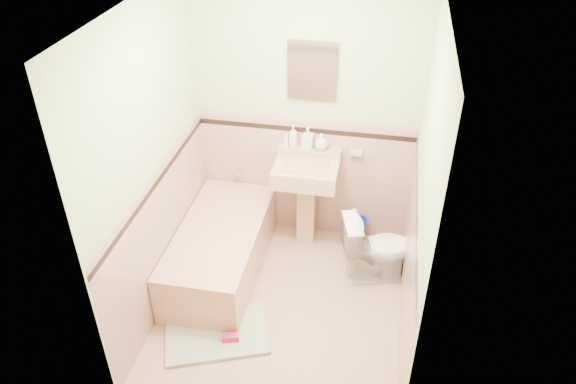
% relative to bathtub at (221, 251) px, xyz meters
% --- Properties ---
extents(floor, '(2.20, 2.20, 0.00)m').
position_rel_bathtub_xyz_m(floor, '(0.63, -0.33, -0.23)').
color(floor, tan).
rests_on(floor, ground).
extents(ceiling, '(2.20, 2.20, 0.00)m').
position_rel_bathtub_xyz_m(ceiling, '(0.63, -0.33, 2.27)').
color(ceiling, white).
rests_on(ceiling, ground).
extents(wall_back, '(2.50, 0.00, 2.50)m').
position_rel_bathtub_xyz_m(wall_back, '(0.63, 0.77, 1.02)').
color(wall_back, '#F1E8C4').
rests_on(wall_back, ground).
extents(wall_front, '(2.50, 0.00, 2.50)m').
position_rel_bathtub_xyz_m(wall_front, '(0.63, -1.43, 1.02)').
color(wall_front, '#F1E8C4').
rests_on(wall_front, ground).
extents(wall_left, '(0.00, 2.50, 2.50)m').
position_rel_bathtub_xyz_m(wall_left, '(-0.37, -0.33, 1.02)').
color(wall_left, '#F1E8C4').
rests_on(wall_left, ground).
extents(wall_right, '(0.00, 2.50, 2.50)m').
position_rel_bathtub_xyz_m(wall_right, '(1.63, -0.33, 1.02)').
color(wall_right, '#F1E8C4').
rests_on(wall_right, ground).
extents(wainscot_back, '(2.00, 0.00, 2.00)m').
position_rel_bathtub_xyz_m(wainscot_back, '(0.63, 0.76, 0.38)').
color(wainscot_back, tan).
rests_on(wainscot_back, ground).
extents(wainscot_front, '(2.00, 0.00, 2.00)m').
position_rel_bathtub_xyz_m(wainscot_front, '(0.63, -1.42, 0.38)').
color(wainscot_front, tan).
rests_on(wainscot_front, ground).
extents(wainscot_left, '(0.00, 2.20, 2.20)m').
position_rel_bathtub_xyz_m(wainscot_left, '(-0.36, -0.33, 0.38)').
color(wainscot_left, tan).
rests_on(wainscot_left, ground).
extents(wainscot_right, '(0.00, 2.20, 2.20)m').
position_rel_bathtub_xyz_m(wainscot_right, '(1.62, -0.33, 0.38)').
color(wainscot_right, tan).
rests_on(wainscot_right, ground).
extents(accent_back, '(2.00, 0.00, 2.00)m').
position_rel_bathtub_xyz_m(accent_back, '(0.63, 0.75, 0.90)').
color(accent_back, black).
rests_on(accent_back, ground).
extents(accent_front, '(2.00, 0.00, 2.00)m').
position_rel_bathtub_xyz_m(accent_front, '(0.63, -1.41, 0.90)').
color(accent_front, black).
rests_on(accent_front, ground).
extents(accent_left, '(0.00, 2.20, 2.20)m').
position_rel_bathtub_xyz_m(accent_left, '(-0.35, -0.33, 0.89)').
color(accent_left, black).
rests_on(accent_left, ground).
extents(accent_right, '(0.00, 2.20, 2.20)m').
position_rel_bathtub_xyz_m(accent_right, '(1.61, -0.33, 0.89)').
color(accent_right, black).
rests_on(accent_right, ground).
extents(cap_back, '(2.00, 0.00, 2.00)m').
position_rel_bathtub_xyz_m(cap_back, '(0.63, 0.75, 0.99)').
color(cap_back, tan).
rests_on(cap_back, ground).
extents(cap_front, '(2.00, 0.00, 2.00)m').
position_rel_bathtub_xyz_m(cap_front, '(0.63, -1.41, 0.99)').
color(cap_front, tan).
rests_on(cap_front, ground).
extents(cap_left, '(0.00, 2.20, 2.20)m').
position_rel_bathtub_xyz_m(cap_left, '(-0.35, -0.33, 1.00)').
color(cap_left, tan).
rests_on(cap_left, ground).
extents(cap_right, '(0.00, 2.20, 2.20)m').
position_rel_bathtub_xyz_m(cap_right, '(1.61, -0.33, 1.00)').
color(cap_right, tan).
rests_on(cap_right, ground).
extents(bathtub, '(0.70, 1.50, 0.45)m').
position_rel_bathtub_xyz_m(bathtub, '(0.00, 0.00, 0.00)').
color(bathtub, tan).
rests_on(bathtub, floor).
extents(tub_faucet, '(0.04, 0.12, 0.04)m').
position_rel_bathtub_xyz_m(tub_faucet, '(0.00, 0.72, 0.41)').
color(tub_faucet, silver).
rests_on(tub_faucet, wall_back).
extents(sink, '(0.57, 0.48, 0.90)m').
position_rel_bathtub_xyz_m(sink, '(0.68, 0.53, 0.22)').
color(sink, tan).
rests_on(sink, floor).
extents(sink_faucet, '(0.02, 0.02, 0.10)m').
position_rel_bathtub_xyz_m(sink_faucet, '(0.68, 0.67, 0.72)').
color(sink_faucet, silver).
rests_on(sink_faucet, sink).
extents(medicine_cabinet, '(0.37, 0.04, 0.46)m').
position_rel_bathtub_xyz_m(medicine_cabinet, '(0.68, 0.74, 1.47)').
color(medicine_cabinet, white).
rests_on(medicine_cabinet, wall_back).
extents(soap_dish, '(0.11, 0.07, 0.04)m').
position_rel_bathtub_xyz_m(soap_dish, '(1.10, 0.73, 0.72)').
color(soap_dish, tan).
rests_on(soap_dish, wall_back).
extents(soap_bottle_left, '(0.09, 0.09, 0.21)m').
position_rel_bathtub_xyz_m(soap_bottle_left, '(0.53, 0.71, 0.84)').
color(soap_bottle_left, '#B2B2B2').
rests_on(soap_bottle_left, sink).
extents(soap_bottle_mid, '(0.11, 0.11, 0.21)m').
position_rel_bathtub_xyz_m(soap_bottle_mid, '(0.66, 0.71, 0.84)').
color(soap_bottle_mid, '#B2B2B2').
rests_on(soap_bottle_mid, sink).
extents(soap_bottle_right, '(0.16, 0.16, 0.16)m').
position_rel_bathtub_xyz_m(soap_bottle_right, '(0.78, 0.71, 0.81)').
color(soap_bottle_right, '#B2B2B2').
rests_on(soap_bottle_right, sink).
extents(tube, '(0.04, 0.04, 0.12)m').
position_rel_bathtub_xyz_m(tube, '(0.46, 0.71, 0.80)').
color(tube, white).
rests_on(tube, sink).
extents(toilet, '(0.70, 0.52, 0.64)m').
position_rel_bathtub_xyz_m(toilet, '(1.38, 0.19, 0.10)').
color(toilet, white).
rests_on(toilet, floor).
extents(bucket, '(0.25, 0.25, 0.24)m').
position_rel_bathtub_xyz_m(bucket, '(1.13, 0.68, -0.10)').
color(bucket, '#0111B3').
rests_on(bucket, floor).
extents(bath_mat, '(0.95, 0.79, 0.03)m').
position_rel_bathtub_xyz_m(bath_mat, '(0.18, -0.76, -0.21)').
color(bath_mat, gray).
rests_on(bath_mat, floor).
extents(shoe, '(0.14, 0.09, 0.05)m').
position_rel_bathtub_xyz_m(shoe, '(0.31, -0.81, -0.17)').
color(shoe, '#BF1E59').
rests_on(shoe, bath_mat).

